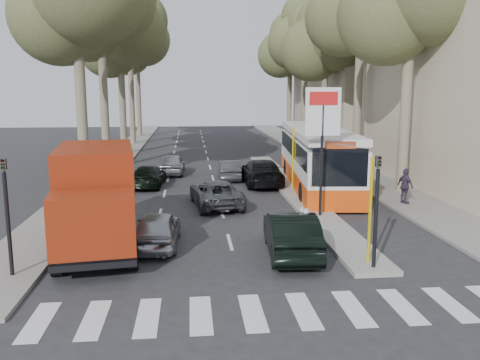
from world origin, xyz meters
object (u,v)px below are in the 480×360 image
at_px(silver_hatchback, 157,229).
at_px(city_bus, 317,156).
at_px(dark_hatchback, 291,233).
at_px(motorcycle, 303,233).
at_px(red_truck, 96,197).

relative_size(silver_hatchback, city_bus, 0.29).
height_order(dark_hatchback, city_bus, city_bus).
relative_size(city_bus, motorcycle, 6.78).
xyz_separation_m(silver_hatchback, dark_hatchback, (4.55, -1.35, 0.10)).
bearing_deg(motorcycle, silver_hatchback, 158.31).
distance_m(silver_hatchback, red_truck, 2.40).
height_order(dark_hatchback, red_truck, red_truck).
xyz_separation_m(silver_hatchback, motorcycle, (4.98, -1.34, 0.11)).
distance_m(city_bus, motorcycle, 12.04).
bearing_deg(city_bus, red_truck, -130.19).
height_order(dark_hatchback, motorcycle, motorcycle).
xyz_separation_m(city_bus, motorcycle, (-3.32, -11.52, -1.04)).
distance_m(dark_hatchback, city_bus, 12.17).
bearing_deg(city_bus, motorcycle, -100.90).
height_order(silver_hatchback, dark_hatchback, dark_hatchback).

